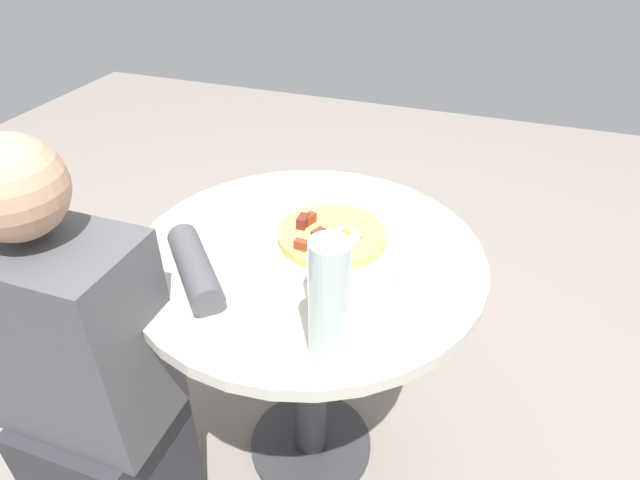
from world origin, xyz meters
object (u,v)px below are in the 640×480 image
object	(u,v)px
knife	(214,252)
water_glass	(324,279)
bread_plate	(432,282)
person_seated	(90,394)
fork	(210,244)
pizza_plate	(332,241)
breakfast_pizza	(331,235)
salt_shaker	(263,277)
water_bottle	(329,302)
dining_table	(309,308)

from	to	relation	value
knife	water_glass	size ratio (longest dim) A/B	1.45
bread_plate	knife	distance (m)	0.50
person_seated	fork	world-z (taller)	person_seated
fork	water_glass	bearing A→B (deg)	118.45
pizza_plate	water_glass	xyz separation A→B (m)	(-0.05, 0.21, 0.06)
fork	knife	world-z (taller)	same
breakfast_pizza	knife	world-z (taller)	breakfast_pizza
pizza_plate	fork	size ratio (longest dim) A/B	1.74
breakfast_pizza	salt_shaker	distance (m)	0.22
person_seated	knife	xyz separation A→B (m)	(-0.20, -0.28, 0.25)
pizza_plate	water_bottle	world-z (taller)	water_bottle
dining_table	pizza_plate	bearing A→B (deg)	-132.04
person_seated	water_bottle	bearing A→B (deg)	-172.06
breakfast_pizza	bread_plate	world-z (taller)	breakfast_pizza
person_seated	salt_shaker	xyz separation A→B (m)	(-0.35, -0.21, 0.28)
dining_table	breakfast_pizza	distance (m)	0.21
bread_plate	water_bottle	world-z (taller)	water_bottle
person_seated	breakfast_pizza	xyz separation A→B (m)	(-0.44, -0.41, 0.27)
person_seated	water_glass	distance (m)	0.62
dining_table	fork	distance (m)	0.30
water_glass	fork	bearing A→B (deg)	-17.44
pizza_plate	breakfast_pizza	world-z (taller)	breakfast_pizza
knife	salt_shaker	size ratio (longest dim) A/B	3.12
bread_plate	salt_shaker	world-z (taller)	salt_shaker
breakfast_pizza	knife	size ratio (longest dim) A/B	1.43
fork	salt_shaker	distance (m)	0.21
person_seated	bread_plate	xyz separation A→B (m)	(-0.69, -0.34, 0.25)
knife	water_bottle	bearing A→B (deg)	105.53
dining_table	salt_shaker	bearing A→B (deg)	75.55
knife	water_bottle	distance (m)	0.42
person_seated	knife	world-z (taller)	person_seated
dining_table	person_seated	world-z (taller)	person_seated
dining_table	salt_shaker	xyz separation A→B (m)	(0.04, 0.16, 0.21)
water_glass	salt_shaker	distance (m)	0.14
knife	salt_shaker	xyz separation A→B (m)	(-0.16, 0.07, 0.02)
dining_table	bread_plate	distance (m)	0.35
water_glass	salt_shaker	size ratio (longest dim) A/B	2.15
dining_table	water_bottle	bearing A→B (deg)	117.15
fork	knife	size ratio (longest dim) A/B	1.00
salt_shaker	water_bottle	bearing A→B (deg)	144.98
breakfast_pizza	fork	size ratio (longest dim) A/B	1.43
dining_table	fork	xyz separation A→B (m)	(0.22, 0.06, 0.19)
water_glass	dining_table	bearing A→B (deg)	-59.25
bread_plate	fork	size ratio (longest dim) A/B	0.87
bread_plate	water_bottle	distance (m)	0.33
breakfast_pizza	water_glass	world-z (taller)	water_glass
knife	fork	bearing A→B (deg)	-90.00
dining_table	pizza_plate	xyz separation A→B (m)	(-0.04, -0.05, 0.19)
water_bottle	bread_plate	bearing A→B (deg)	-118.84
breakfast_pizza	dining_table	bearing A→B (deg)	46.88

